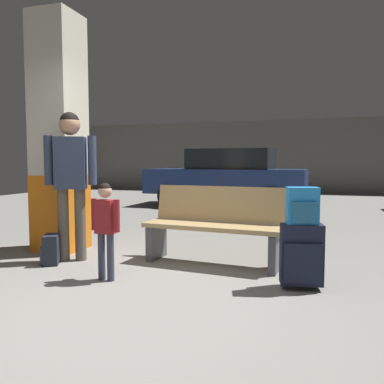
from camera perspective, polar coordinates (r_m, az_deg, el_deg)
ground_plane at (r=6.99m, az=4.90°, el=-5.71°), size 18.00×18.00×0.10m
garage_back_wall at (r=15.66m, az=11.88°, el=5.11°), size 18.00×0.12×2.80m
structural_pillar at (r=5.50m, az=-18.77°, el=7.86°), size 0.57×0.57×3.08m
bench at (r=4.55m, az=3.30°, el=-4.87°), size 1.64×0.68×0.89m
suitcase at (r=3.80m, az=15.63°, el=-8.76°), size 0.41×0.29×0.60m
backpack_bright at (r=3.72m, az=15.78°, el=-1.99°), size 0.31×0.24×0.34m
child at (r=3.96m, az=-12.47°, el=-4.09°), size 0.33×0.20×0.97m
adult at (r=4.83m, az=-17.23°, el=3.11°), size 0.56×0.33×1.75m
backpack_dark_floor at (r=4.84m, az=-19.81°, el=-7.88°), size 0.28×0.32×0.34m
parked_car_far at (r=10.41m, az=5.21°, el=2.33°), size 4.17×1.94×1.51m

